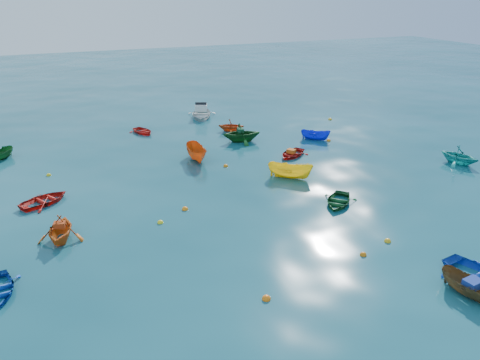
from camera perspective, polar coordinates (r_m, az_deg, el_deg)
name	(u,v)px	position (r m, az deg, el deg)	size (l,w,h in m)	color
ground	(273,217)	(27.18, 4.01, -4.54)	(160.00, 160.00, 0.00)	#093E48
sampan_brown_mid	(467,295)	(23.04, 25.90, -12.52)	(1.01, 2.67, 1.03)	brown
dinghy_orange_w	(62,240)	(26.56, -20.90, -6.81)	(2.39, 2.77, 1.46)	#D15913
sampan_yellow_mid	(290,178)	(32.71, 6.09, 0.25)	(1.19, 3.17, 1.23)	yellow
dinghy_green_e	(338,204)	(29.33, 11.83, -2.87)	(2.05, 2.86, 0.59)	#10481E
dinghy_cyan_se	(458,164)	(38.80, 25.03, 1.83)	(2.43, 2.82, 1.48)	teal
dinghy_red_nw	(45,203)	(31.21, -22.68, -2.62)	(2.16, 3.02, 0.63)	red
sampan_orange_n	(197,160)	(36.08, -5.26, 2.47)	(1.28, 3.39, 1.31)	#D25613
dinghy_green_n	(242,141)	(40.26, 0.19, 4.73)	(2.74, 3.18, 1.68)	#124D19
dinghy_red_ne	(292,156)	(36.95, 6.31, 2.92)	(2.02, 2.82, 0.58)	#B4130F
sampan_blue_far	(315,139)	(41.29, 9.14, 4.90)	(0.96, 2.55, 0.98)	#1022D4
dinghy_red_far	(143,133)	(43.52, -11.74, 5.63)	(1.85, 2.59, 0.54)	red
dinghy_orange_far	(231,131)	(43.20, -1.08, 5.99)	(2.02, 2.35, 1.23)	#C64612
sampan_green_far	(2,160)	(40.40, -27.05, 2.24)	(0.94, 2.48, 0.96)	#145720
motorboat_white	(201,117)	(48.04, -4.74, 7.63)	(2.93, 4.09, 1.45)	silver
tarp_blue_a	(473,283)	(22.61, 26.51, -11.22)	(0.75, 0.57, 0.36)	navy
tarp_orange_a	(60,225)	(26.21, -21.14, -5.10)	(0.58, 0.44, 0.28)	#B13812
tarp_green_b	(240,130)	(39.94, 0.05, 6.08)	(0.67, 0.50, 0.32)	#114526
tarp_orange_b	(291,151)	(36.72, 6.27, 3.53)	(0.63, 0.47, 0.30)	#CE5815
buoy_or_a	(266,299)	(20.65, 3.23, -14.30)	(0.39, 0.39, 0.39)	orange
buoy_ye_a	(388,242)	(25.85, 17.54, -7.18)	(0.36, 0.36, 0.36)	gold
buoy_or_b	(363,255)	(24.31, 14.79, -8.86)	(0.34, 0.34, 0.34)	#D1670B
buoy_ye_b	(160,223)	(26.87, -9.68, -5.18)	(0.34, 0.34, 0.34)	yellow
buoy_or_c	(185,210)	(28.20, -6.71, -3.60)	(0.38, 0.38, 0.38)	orange
buoy_ye_c	(272,168)	(34.32, 3.89, 1.43)	(0.39, 0.39, 0.39)	yellow
buoy_or_d	(329,141)	(41.08, 10.75, 4.69)	(0.38, 0.38, 0.38)	orange
buoy_ye_d	(49,176)	(35.59, -22.28, 0.51)	(0.33, 0.33, 0.33)	yellow
buoy_or_e	(226,166)	(34.62, -1.75, 1.67)	(0.36, 0.36, 0.36)	orange
buoy_ye_e	(330,120)	(47.82, 10.92, 7.23)	(0.39, 0.39, 0.39)	yellow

